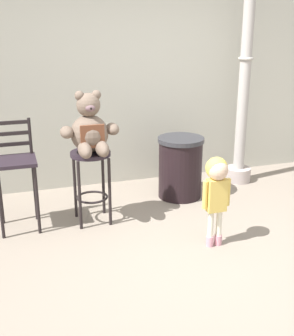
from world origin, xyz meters
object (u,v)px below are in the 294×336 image
object	(u,v)px
bar_stool_with_teddy	(91,172)
teddy_bear	(90,131)
lamppost	(243,100)
bar_chair_empty	(15,167)
child_walking	(217,183)
trash_bin	(180,167)

from	to	relation	value
bar_stool_with_teddy	teddy_bear	size ratio (longest dim) A/B	1.24
lamppost	bar_chair_empty	xyz separation A→B (m)	(-2.80, -0.54, -0.42)
teddy_bear	child_walking	xyz separation A→B (m)	(0.98, -0.84, -0.36)
trash_bin	bar_chair_empty	size ratio (longest dim) A/B	0.66
bar_chair_empty	trash_bin	bearing A→B (deg)	8.47
teddy_bear	lamppost	bearing A→B (deg)	17.47
teddy_bear	trash_bin	world-z (taller)	teddy_bear
trash_bin	bar_chair_empty	bearing A→B (deg)	-171.53
teddy_bear	lamppost	xyz separation A→B (m)	(2.06, 0.65, 0.08)
bar_chair_empty	bar_stool_with_teddy	bearing A→B (deg)	-6.01
bar_stool_with_teddy	child_walking	world-z (taller)	child_walking
teddy_bear	bar_stool_with_teddy	bearing A→B (deg)	90.00
teddy_bear	child_walking	distance (m)	1.35
bar_stool_with_teddy	child_walking	distance (m)	1.32
teddy_bear	bar_chair_empty	bearing A→B (deg)	171.68
bar_stool_with_teddy	bar_chair_empty	bearing A→B (deg)	173.99
trash_bin	bar_chair_empty	xyz separation A→B (m)	(-1.87, -0.28, 0.28)
bar_stool_with_teddy	lamppost	xyz separation A→B (m)	(2.06, 0.62, 0.52)
child_walking	lamppost	size ratio (longest dim) A/B	0.32
child_walking	bar_chair_empty	xyz separation A→B (m)	(-1.72, 0.95, 0.02)
lamppost	bar_chair_empty	distance (m)	2.88
child_walking	trash_bin	xyz separation A→B (m)	(0.14, 1.23, -0.26)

